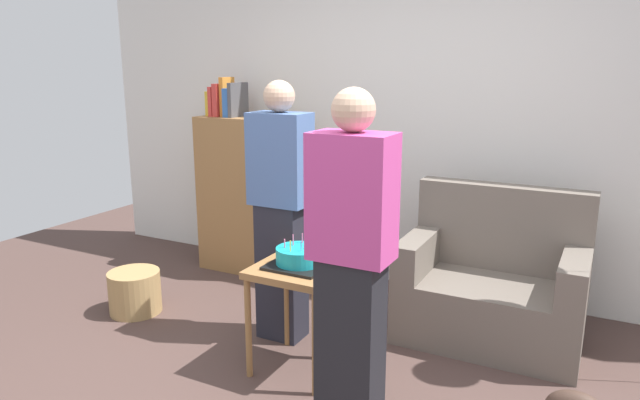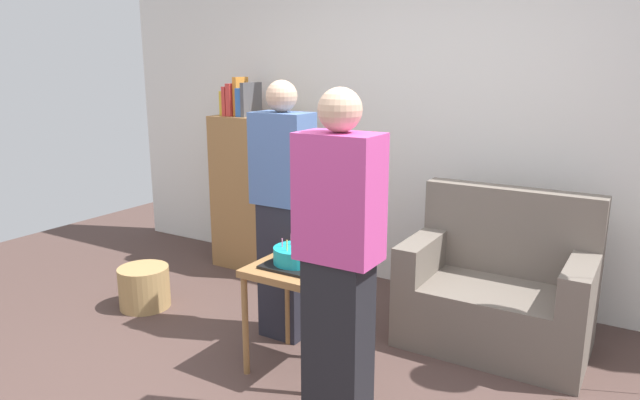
# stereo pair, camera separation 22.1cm
# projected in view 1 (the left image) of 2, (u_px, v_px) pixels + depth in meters

# --- Properties ---
(wall_back) EXTENTS (6.00, 0.10, 2.70)m
(wall_back) POSITION_uv_depth(u_px,v_px,m) (422.00, 114.00, 4.33)
(wall_back) COLOR silver
(wall_back) RESTS_ON ground_plane
(couch) EXTENTS (1.10, 0.70, 0.96)m
(couch) POSITION_uv_depth(u_px,v_px,m) (493.00, 287.00, 3.65)
(couch) COLOR #6B6056
(couch) RESTS_ON ground_plane
(bookshelf) EXTENTS (0.80, 0.36, 1.62)m
(bookshelf) POSITION_uv_depth(u_px,v_px,m) (247.00, 192.00, 4.79)
(bookshelf) COLOR olive
(bookshelf) RESTS_ON ground_plane
(side_table) EXTENTS (0.48, 0.48, 0.63)m
(side_table) POSITION_uv_depth(u_px,v_px,m) (300.00, 282.00, 3.21)
(side_table) COLOR olive
(side_table) RESTS_ON ground_plane
(birthday_cake) EXTENTS (0.32, 0.32, 0.17)m
(birthday_cake) POSITION_uv_depth(u_px,v_px,m) (299.00, 257.00, 3.18)
(birthday_cake) COLOR black
(birthday_cake) RESTS_ON side_table
(person_blowing_candles) EXTENTS (0.36, 0.22, 1.63)m
(person_blowing_candles) POSITION_uv_depth(u_px,v_px,m) (281.00, 211.00, 3.54)
(person_blowing_candles) COLOR #23232D
(person_blowing_candles) RESTS_ON ground_plane
(person_holding_cake) EXTENTS (0.36, 0.22, 1.63)m
(person_holding_cake) POSITION_uv_depth(u_px,v_px,m) (351.00, 269.00, 2.55)
(person_holding_cake) COLOR black
(person_holding_cake) RESTS_ON ground_plane
(wicker_basket) EXTENTS (0.36, 0.36, 0.30)m
(wicker_basket) POSITION_uv_depth(u_px,v_px,m) (135.00, 292.00, 4.05)
(wicker_basket) COLOR #A88451
(wicker_basket) RESTS_ON ground_plane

